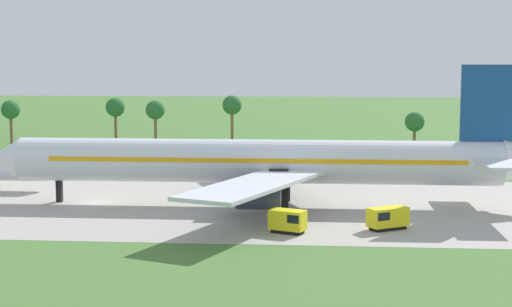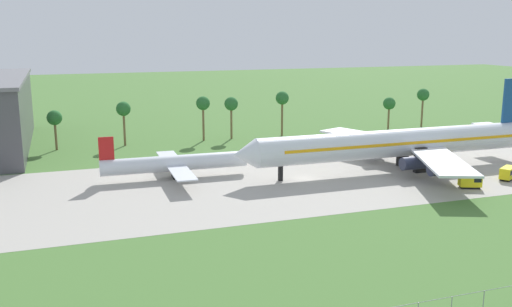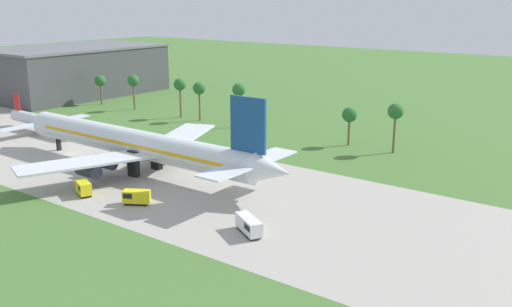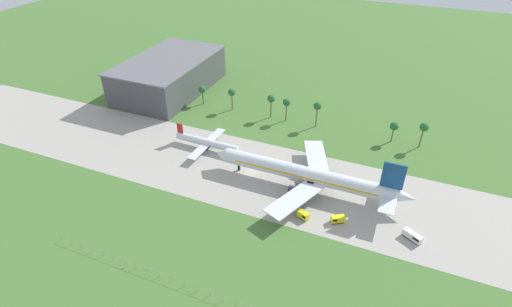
{
  "view_description": "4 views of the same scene",
  "coord_description": "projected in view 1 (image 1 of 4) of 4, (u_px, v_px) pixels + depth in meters",
  "views": [
    {
      "loc": [
        29.28,
        -100.02,
        18.8
      ],
      "look_at": [
        21.26,
        0.02,
        6.74
      ],
      "focal_mm": 55.0,
      "sensor_mm": 36.0,
      "label": 1
    },
    {
      "loc": [
        -44.21,
        -98.72,
        28.41
      ],
      "look_at": [
        -9.89,
        0.02,
        5.74
      ],
      "focal_mm": 40.0,
      "sensor_mm": 36.0,
      "label": 2
    },
    {
      "loc": [
        108.67,
        -75.25,
        34.13
      ],
      "look_at": [
        52.41,
        0.02,
        8.57
      ],
      "focal_mm": 40.0,
      "sensor_mm": 36.0,
      "label": 3
    },
    {
      "loc": [
        49.73,
        -112.72,
        91.57
      ],
      "look_at": [
        0.16,
        5.0,
        6.0
      ],
      "focal_mm": 28.0,
      "sensor_mm": 36.0,
      "label": 4
    }
  ],
  "objects": [
    {
      "name": "fuel_truck",
      "position": [
        387.0,
        218.0,
        86.85
      ],
      "size": [
        4.9,
        4.04,
        2.5
      ],
      "color": "black",
      "rests_on": "ground_plane"
    },
    {
      "name": "palm_tree_row",
      "position": [
        187.0,
        113.0,
        146.37
      ],
      "size": [
        107.41,
        3.6,
        12.19
      ],
      "color": "brown",
      "rests_on": "ground_plane"
    },
    {
      "name": "ground_plane",
      "position": [
        96.0,
        203.0,
        103.56
      ],
      "size": [
        600.0,
        600.0,
        0.0
      ],
      "primitive_type": "plane",
      "color": "#477233"
    },
    {
      "name": "taxiway_strip",
      "position": [
        96.0,
        202.0,
        103.56
      ],
      "size": [
        320.0,
        44.0,
        0.02
      ],
      "color": "#A8A399",
      "rests_on": "ground_plane"
    },
    {
      "name": "jet_airliner",
      "position": [
        268.0,
        162.0,
        101.08
      ],
      "size": [
        73.9,
        51.21,
        18.18
      ],
      "color": "silver",
      "rests_on": "ground_plane"
    },
    {
      "name": "baggage_tug",
      "position": [
        289.0,
        221.0,
        85.16
      ],
      "size": [
        4.32,
        3.29,
        2.55
      ],
      "color": "black",
      "rests_on": "ground_plane"
    }
  ]
}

